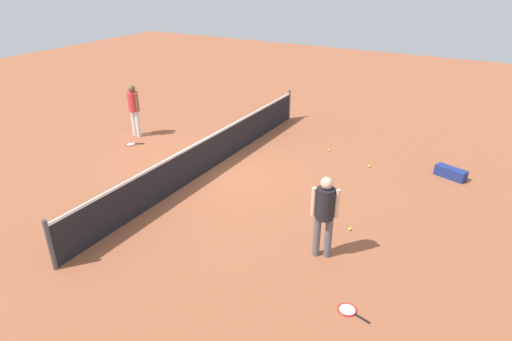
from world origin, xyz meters
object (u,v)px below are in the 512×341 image
object	(u,v)px
player_near_side	(325,211)
player_far_side	(134,106)
tennis_racket_far_player	(131,144)
tennis_racket_near_player	(349,310)
tennis_ball_by_net	(369,166)
tennis_ball_midcourt	(350,229)
tennis_ball_near_player	(329,150)
equipment_bag	(449,172)

from	to	relation	value
player_near_side	player_far_side	size ratio (longest dim) A/B	1.00
tennis_racket_far_player	player_far_side	bearing A→B (deg)	30.14
tennis_racket_near_player	tennis_racket_far_player	distance (m)	9.09
tennis_ball_by_net	player_near_side	bearing A→B (deg)	-175.36
player_far_side	tennis_ball_midcourt	distance (m)	8.28
tennis_racket_far_player	tennis_ball_near_player	xyz separation A→B (m)	(2.57, -5.61, 0.02)
tennis_racket_near_player	tennis_racket_far_player	size ratio (longest dim) A/B	1.05
player_near_side	player_far_side	bearing A→B (deg)	68.19
player_near_side	tennis_ball_near_player	size ratio (longest dim) A/B	25.76
player_near_side	equipment_bag	distance (m)	5.25
player_far_side	tennis_ball_near_player	distance (m)	6.37
tennis_racket_near_player	tennis_racket_far_player	xyz separation A→B (m)	(3.63, 8.34, 0.00)
tennis_ball_near_player	tennis_ball_by_net	xyz separation A→B (m)	(-0.52, -1.40, 0.00)
player_near_side	tennis_racket_far_player	bearing A→B (deg)	71.77
tennis_racket_far_player	tennis_ball_by_net	world-z (taller)	tennis_ball_by_net
tennis_ball_midcourt	equipment_bag	distance (m)	4.05
player_near_side	tennis_racket_near_player	xyz separation A→B (m)	(-1.20, -0.97, -1.00)
tennis_ball_by_net	tennis_racket_far_player	bearing A→B (deg)	106.30
tennis_racket_far_player	player_near_side	bearing A→B (deg)	-108.23
player_far_side	tennis_ball_midcourt	xyz separation A→B (m)	(-1.99, -7.97, -0.98)
tennis_racket_near_player	tennis_ball_by_net	bearing A→B (deg)	13.17
tennis_racket_near_player	tennis_ball_by_net	world-z (taller)	tennis_ball_by_net
tennis_racket_far_player	tennis_ball_by_net	bearing A→B (deg)	-73.70
player_near_side	tennis_racket_near_player	size ratio (longest dim) A/B	2.80
player_near_side	equipment_bag	world-z (taller)	player_near_side
tennis_racket_near_player	tennis_ball_near_player	size ratio (longest dim) A/B	9.20
tennis_ball_by_net	tennis_ball_midcourt	size ratio (longest dim) A/B	1.00
tennis_ball_by_net	equipment_bag	distance (m)	2.07
player_far_side	equipment_bag	xyz separation A→B (m)	(1.79, -9.43, -0.87)
tennis_racket_near_player	equipment_bag	size ratio (longest dim) A/B	0.72
player_near_side	tennis_ball_near_player	bearing A→B (deg)	19.42
tennis_racket_near_player	tennis_ball_by_net	xyz separation A→B (m)	(5.68, 1.33, 0.02)
tennis_racket_far_player	tennis_ball_midcourt	distance (m)	7.69
tennis_ball_midcourt	tennis_ball_near_player	bearing A→B (deg)	26.89
equipment_bag	tennis_ball_near_player	bearing A→B (deg)	88.32
tennis_racket_near_player	player_near_side	bearing A→B (deg)	38.83
player_far_side	tennis_ball_midcourt	size ratio (longest dim) A/B	25.76
tennis_ball_near_player	equipment_bag	world-z (taller)	equipment_bag
tennis_racket_far_player	tennis_ball_near_player	distance (m)	6.17
player_far_side	equipment_bag	size ratio (longest dim) A/B	2.01
player_far_side	tennis_racket_near_player	distance (m)	9.79
player_far_side	tennis_ball_by_net	world-z (taller)	player_far_side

